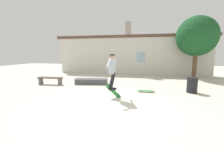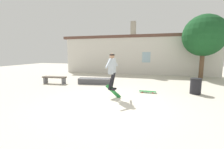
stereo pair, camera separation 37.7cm
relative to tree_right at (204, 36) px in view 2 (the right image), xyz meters
The scene contains 9 objects.
ground_plane 9.36m from the tree_right, 124.85° to the right, with size 40.00×40.00×0.00m, color beige.
building_backdrop 5.34m from the tree_right, 166.66° to the left, with size 14.33×0.52×4.69m.
tree_right is the anchor object (origin of this frame).
park_bench 10.87m from the tree_right, 154.52° to the right, with size 1.53×0.45×0.46m.
skate_ledge 8.58m from the tree_right, 150.93° to the right, with size 2.04×0.85×0.36m.
trash_bin 5.84m from the tree_right, 107.75° to the right, with size 0.52×0.52×0.74m.
skater 8.53m from the tree_right, 128.58° to the right, with size 0.33×1.24×1.54m.
skateboard_flipping 8.77m from the tree_right, 128.33° to the right, with size 0.67×0.29×0.66m.
skateboard_resting 7.17m from the tree_right, 125.32° to the right, with size 0.79×0.23×0.08m.
Camera 2 is at (1.47, -5.30, 1.88)m, focal length 24.00 mm.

